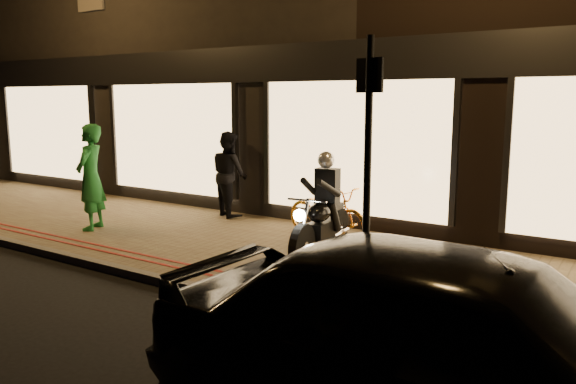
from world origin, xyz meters
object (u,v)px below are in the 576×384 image
object	(u,v)px
motorcycle	(322,217)
person_green	(91,177)
bicycle_gold	(327,212)
sign_post	(368,165)
parked_car	(466,358)

from	to	relation	value
motorcycle	person_green	world-z (taller)	person_green
bicycle_gold	motorcycle	bearing A→B (deg)	-142.76
sign_post	motorcycle	bearing A→B (deg)	130.71
bicycle_gold	parked_car	size ratio (longest dim) A/B	0.36
person_green	sign_post	bearing A→B (deg)	52.25
motorcycle	parked_car	xyz separation A→B (m)	(3.17, -3.63, 0.05)
bicycle_gold	parked_car	world-z (taller)	parked_car
motorcycle	bicycle_gold	distance (m)	1.23
bicycle_gold	person_green	xyz separation A→B (m)	(-3.87, -1.83, 0.52)
sign_post	bicycle_gold	xyz separation A→B (m)	(-2.12, 2.94, -1.23)
sign_post	parked_car	size ratio (longest dim) A/B	0.65
sign_post	parked_car	world-z (taller)	sign_post
motorcycle	bicycle_gold	xyz separation A→B (m)	(-0.54, 1.09, -0.17)
parked_car	sign_post	bearing A→B (deg)	43.21
bicycle_gold	parked_car	xyz separation A→B (m)	(3.70, -4.72, 0.22)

